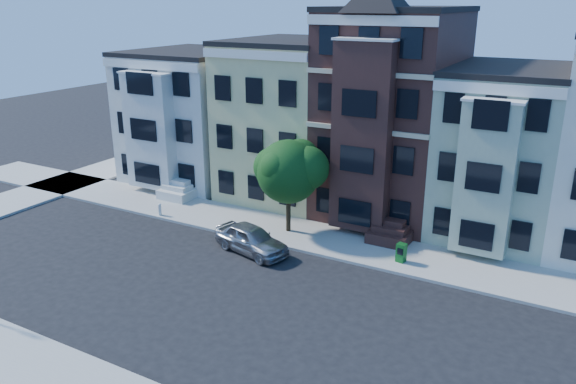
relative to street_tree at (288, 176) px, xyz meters
The scene contains 10 objects.
ground 9.41m from the street_tree, 65.66° to the right, with size 120.00×120.00×0.00m, color black.
far_sidewalk 4.92m from the street_tree, ahead, with size 60.00×4.00×0.15m, color #9E9B93.
house_white 13.16m from the street_tree, 150.23° to the left, with size 8.00×9.00×9.00m, color silver.
house_yellow 7.51m from the street_tree, 117.48° to the left, with size 7.00×9.00×10.00m, color #D5CA86.
house_brown 7.88m from the street_tree, 60.98° to the left, with size 7.00×9.00×12.00m, color #3A1D19.
house_green 12.08m from the street_tree, 32.78° to the left, with size 6.00×9.00×9.00m, color #A1B295.
street_tree is the anchor object (origin of this frame).
parked_car 4.20m from the street_tree, 98.01° to the right, with size 1.77×4.39×1.49m, color #999BA2.
newspaper_box 7.49m from the street_tree, ahead, with size 0.44×0.39×0.97m, color #0F561C.
fire_hydrant 8.75m from the street_tree, 168.16° to the right, with size 0.21×0.21×0.59m, color silver.
Camera 1 is at (10.75, -17.92, 12.59)m, focal length 35.00 mm.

